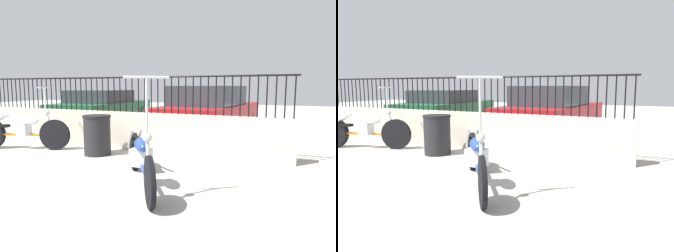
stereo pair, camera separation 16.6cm
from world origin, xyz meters
The scene contains 8 objects.
ground_plane centered at (0.00, 0.00, 0.00)m, with size 40.00×40.00×0.00m, color #ADA89E.
low_wall centered at (0.00, 2.37, 0.41)m, with size 8.41×0.18×0.81m.
fence_railing centered at (0.00, 2.37, 1.31)m, with size 8.41×0.04×0.76m.
motorcycle_blue centered at (2.19, 0.44, 0.40)m, with size 1.48×1.94×1.49m.
motorcycle_orange centered at (-1.40, 1.36, 0.39)m, with size 2.07×0.87×1.36m.
trash_bin centered at (0.53, 1.64, 0.40)m, with size 0.55×0.55×0.80m.
car_green centered at (-1.95, 5.23, 0.64)m, with size 2.19×4.32×1.24m.
car_red centered at (1.85, 5.11, 0.69)m, with size 2.08×4.52×1.38m.
Camera 1 is at (4.25, -3.17, 1.36)m, focal length 32.00 mm.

